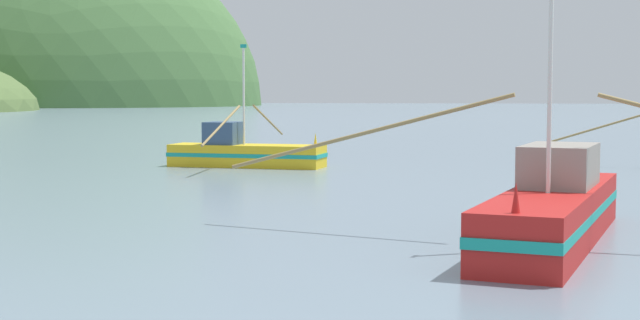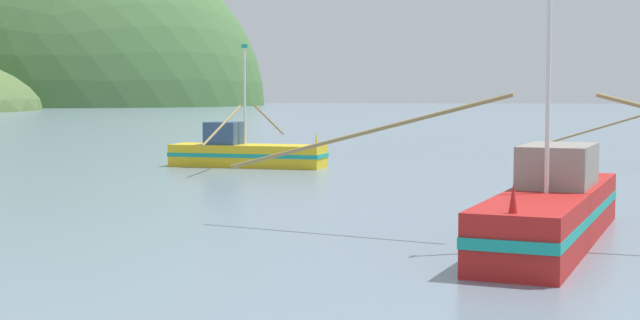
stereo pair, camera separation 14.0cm
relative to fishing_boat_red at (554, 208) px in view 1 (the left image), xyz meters
The scene contains 3 objects.
hill_mid_left 256.24m from the fishing_boat_red, 116.47° to the left, with size 118.30×94.64×99.43m, color #47703D.
fishing_boat_red is the anchor object (origin of this frame).
fishing_boat_yellow 27.99m from the fishing_boat_red, 120.24° to the left, with size 8.87×12.88×6.73m.
Camera 1 is at (4.00, -8.12, 4.20)m, focal length 52.51 mm.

